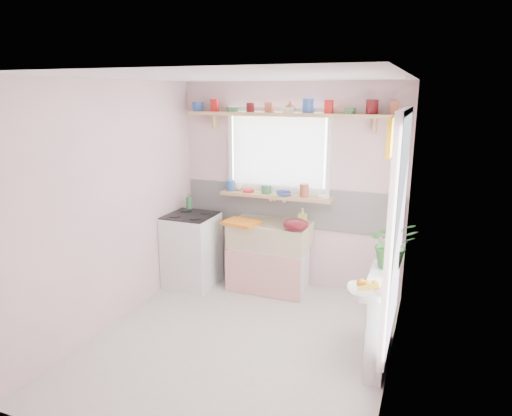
% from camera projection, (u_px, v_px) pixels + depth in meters
% --- Properties ---
extents(room, '(3.20, 3.20, 3.20)m').
position_uv_depth(room, '(331.00, 193.00, 4.67)').
color(room, beige).
rests_on(room, ground).
extents(sink_unit, '(0.95, 0.65, 1.11)m').
position_uv_depth(sink_unit, '(270.00, 255.00, 5.58)').
color(sink_unit, white).
rests_on(sink_unit, ground).
extents(cooker, '(0.58, 0.58, 0.93)m').
position_uv_depth(cooker, '(192.00, 250.00, 5.69)').
color(cooker, white).
rests_on(cooker, ground).
extents(radiator_ledge, '(0.22, 0.95, 0.78)m').
position_uv_depth(radiator_ledge, '(380.00, 319.00, 4.09)').
color(radiator_ledge, white).
rests_on(radiator_ledge, ground).
extents(windowsill, '(1.40, 0.22, 0.04)m').
position_uv_depth(windowsill, '(275.00, 196.00, 5.58)').
color(windowsill, tan).
rests_on(windowsill, room).
extents(pine_shelf, '(2.52, 0.24, 0.04)m').
position_uv_depth(pine_shelf, '(288.00, 115.00, 5.27)').
color(pine_shelf, tan).
rests_on(pine_shelf, room).
extents(shelf_crockery, '(2.47, 0.11, 0.12)m').
position_uv_depth(shelf_crockery, '(288.00, 108.00, 5.25)').
color(shelf_crockery, '#3359A5').
rests_on(shelf_crockery, pine_shelf).
extents(sill_crockery, '(1.35, 0.11, 0.12)m').
position_uv_depth(sill_crockery, '(272.00, 190.00, 5.58)').
color(sill_crockery, '#3359A5').
rests_on(sill_crockery, windowsill).
extents(dish_tray, '(0.44, 0.36, 0.04)m').
position_uv_depth(dish_tray, '(241.00, 223.00, 5.41)').
color(dish_tray, orange).
rests_on(dish_tray, sink_unit).
extents(colander, '(0.32, 0.32, 0.13)m').
position_uv_depth(colander, '(296.00, 225.00, 5.16)').
color(colander, '#590F18').
rests_on(colander, sink_unit).
extents(jade_plant, '(0.48, 0.43, 0.47)m').
position_uv_depth(jade_plant, '(393.00, 244.00, 4.23)').
color(jade_plant, '#306A2A').
rests_on(jade_plant, radiator_ledge).
extents(fruit_bowl, '(0.38, 0.38, 0.08)m').
position_uv_depth(fruit_bowl, '(367.00, 292.00, 3.66)').
color(fruit_bowl, silver).
rests_on(fruit_bowl, radiator_ledge).
extents(herb_pot, '(0.11, 0.08, 0.22)m').
position_uv_depth(herb_pot, '(389.00, 265.00, 4.05)').
color(herb_pot, '#2B5E25').
rests_on(herb_pot, radiator_ledge).
extents(soap_bottle_sink, '(0.10, 0.10, 0.19)m').
position_uv_depth(soap_bottle_sink, '(303.00, 216.00, 5.41)').
color(soap_bottle_sink, '#C4CA59').
rests_on(soap_bottle_sink, sink_unit).
extents(sill_cup, '(0.14, 0.14, 0.09)m').
position_uv_depth(sill_cup, '(238.00, 186.00, 5.80)').
color(sill_cup, white).
rests_on(sill_cup, windowsill).
extents(sill_bowl, '(0.22, 0.22, 0.06)m').
position_uv_depth(sill_bowl, '(284.00, 194.00, 5.47)').
color(sill_bowl, '#3257A2').
rests_on(sill_bowl, windowsill).
extents(shelf_vase, '(0.17, 0.17, 0.13)m').
position_uv_depth(shelf_vase, '(290.00, 107.00, 5.27)').
color(shelf_vase, '#A85333').
rests_on(shelf_vase, pine_shelf).
extents(cooker_bottle, '(0.09, 0.09, 0.22)m').
position_uv_depth(cooker_bottle, '(189.00, 201.00, 5.80)').
color(cooker_bottle, '#397343').
rests_on(cooker_bottle, cooker).
extents(fruit, '(0.20, 0.14, 0.10)m').
position_uv_depth(fruit, '(368.00, 285.00, 3.65)').
color(fruit, orange).
rests_on(fruit, fruit_bowl).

